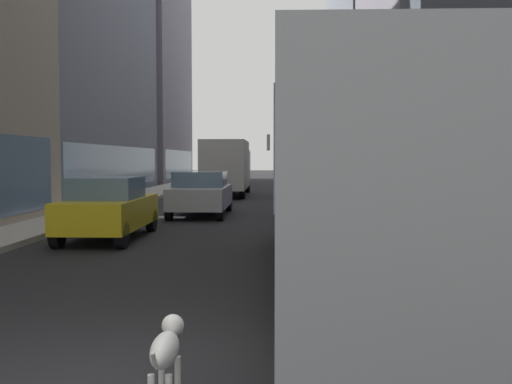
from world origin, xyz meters
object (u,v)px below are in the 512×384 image
object	(u,v)px
transit_bus	(353,178)
car_silver_sedan	(201,193)
car_red_coupe	(299,182)
dalmatian_dog	(166,349)
car_yellow_taxi	(108,208)
car_blue_hatchback	(310,193)
box_truck	(227,166)
pedestrian_with_handbag	(444,209)

from	to	relation	value
transit_bus	car_silver_sedan	xyz separation A→B (m)	(-4.00, 11.59, -0.95)
car_red_coupe	dalmatian_dog	size ratio (longest dim) A/B	4.54
car_silver_sedan	car_yellow_taxi	bearing A→B (deg)	-104.30
dalmatian_dog	car_blue_hatchback	bearing A→B (deg)	82.48
car_blue_hatchback	dalmatian_dog	xyz separation A→B (m)	(-2.18, -16.54, -0.31)
car_silver_sedan	box_truck	size ratio (longest dim) A/B	0.60
transit_bus	dalmatian_dog	world-z (taller)	transit_bus
car_silver_sedan	box_truck	bearing A→B (deg)	90.00
car_yellow_taxi	box_truck	distance (m)	17.65
box_truck	dalmatian_dog	size ratio (longest dim) A/B	7.79
transit_bus	pedestrian_with_handbag	distance (m)	3.88
transit_bus	box_truck	world-z (taller)	same
car_blue_hatchback	box_truck	bearing A→B (deg)	109.79
car_yellow_taxi	car_silver_sedan	distance (m)	6.48
transit_bus	car_blue_hatchback	xyz separation A→B (m)	(0.00, 11.76, -0.95)
car_red_coupe	box_truck	bearing A→B (deg)	164.91
car_silver_sedan	pedestrian_with_handbag	world-z (taller)	pedestrian_with_handbag
transit_bus	car_silver_sedan	world-z (taller)	transit_bus
transit_bus	car_yellow_taxi	size ratio (longest dim) A/B	2.83
car_silver_sedan	dalmatian_dog	world-z (taller)	car_silver_sedan
car_blue_hatchback	car_silver_sedan	distance (m)	4.00
car_blue_hatchback	car_yellow_taxi	bearing A→B (deg)	-130.99
car_blue_hatchback	car_red_coupe	size ratio (longest dim) A/B	1.06
car_red_coupe	car_blue_hatchback	bearing A→B (deg)	-90.00
car_red_coupe	pedestrian_with_handbag	bearing A→B (deg)	-82.88
box_truck	dalmatian_dog	xyz separation A→B (m)	(1.82, -27.65, -1.15)
transit_bus	car_red_coupe	distance (m)	21.81
car_yellow_taxi	pedestrian_with_handbag	distance (m)	8.28
transit_bus	car_yellow_taxi	world-z (taller)	transit_bus
car_yellow_taxi	box_truck	size ratio (longest dim) A/B	0.54
car_yellow_taxi	dalmatian_dog	bearing A→B (deg)	-71.29
car_blue_hatchback	dalmatian_dog	distance (m)	16.68
car_silver_sedan	dalmatian_dog	xyz separation A→B (m)	(1.82, -16.37, -0.31)
car_red_coupe	pedestrian_with_handbag	world-z (taller)	pedestrian_with_handbag
car_blue_hatchback	box_truck	size ratio (longest dim) A/B	0.62
transit_bus	car_red_coupe	size ratio (longest dim) A/B	2.64
car_red_coupe	pedestrian_with_handbag	distance (m)	18.95
box_truck	car_blue_hatchback	bearing A→B (deg)	-70.21
box_truck	pedestrian_with_handbag	world-z (taller)	box_truck
box_truck	pedestrian_with_handbag	distance (m)	20.88
car_silver_sedan	transit_bus	bearing A→B (deg)	-70.96
transit_bus	dalmatian_dog	bearing A→B (deg)	-114.53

